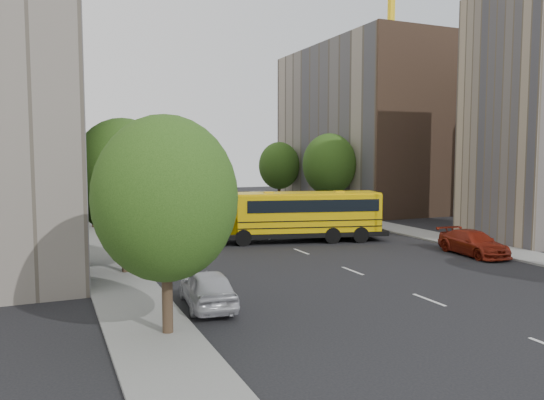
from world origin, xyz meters
TOP-DOWN VIEW (x-y plane):
  - ground at (0.00, 0.00)m, footprint 120.00×120.00m
  - sidewalk_left at (-11.50, 5.00)m, footprint 3.00×80.00m
  - sidewalk_right at (11.50, 5.00)m, footprint 3.00×80.00m
  - lane_markings at (0.00, 10.00)m, footprint 0.15×64.00m
  - building_left_redbrick at (-18.00, 28.00)m, footprint 10.00×15.00m
  - building_right_far at (18.00, 20.00)m, footprint 10.00×22.00m
  - building_right_sidewall at (18.00, 9.00)m, footprint 10.10×0.30m
  - tower_crane at (30.25, 28.00)m, footprint 28.50×1.20m
  - street_tree_0 at (-11.00, -14.00)m, footprint 4.80×4.80m
  - street_tree_1 at (-11.00, -4.00)m, footprint 5.12×5.12m
  - street_tree_2 at (-11.00, 14.00)m, footprint 4.99×4.99m
  - street_tree_4 at (11.00, 14.00)m, footprint 5.25×5.25m
  - street_tree_5 at (11.00, 26.00)m, footprint 4.86×4.86m
  - school_bus at (1.34, 1.61)m, footprint 12.76×5.77m
  - safari_truck at (5.25, 4.85)m, footprint 6.84×3.10m
  - parked_car_0 at (-8.80, -11.27)m, footprint 2.22×4.63m
  - parked_car_1 at (-8.80, 9.21)m, footprint 1.87×4.32m
  - parked_car_2 at (-9.60, 22.98)m, footprint 3.14×5.99m
  - parked_car_3 at (9.06, -7.11)m, footprint 2.49×5.23m
  - parked_car_4 at (8.80, 11.15)m, footprint 2.00×4.45m
  - parked_car_5 at (9.32, 28.11)m, footprint 1.94×4.81m

SIDE VIEW (x-z plane):
  - ground at x=0.00m, z-range 0.00..0.00m
  - lane_markings at x=0.00m, z-range 0.00..0.01m
  - sidewalk_left at x=-11.50m, z-range 0.00..0.12m
  - sidewalk_right at x=11.50m, z-range 0.00..0.12m
  - parked_car_1 at x=-8.80m, z-range 0.00..1.38m
  - parked_car_3 at x=9.06m, z-range 0.00..1.47m
  - parked_car_4 at x=8.80m, z-range 0.00..1.49m
  - parked_car_0 at x=-8.80m, z-range 0.00..1.53m
  - parked_car_5 at x=9.32m, z-range 0.00..1.55m
  - parked_car_2 at x=-9.60m, z-range 0.00..1.61m
  - safari_truck at x=5.25m, z-range 0.08..2.92m
  - school_bus at x=1.34m, z-range 0.20..3.72m
  - street_tree_0 at x=-11.00m, z-range 0.94..8.35m
  - street_tree_5 at x=11.00m, z-range 0.95..8.46m
  - street_tree_2 at x=-11.00m, z-range 0.97..8.68m
  - street_tree_1 at x=-11.00m, z-range 1.00..8.90m
  - street_tree_4 at x=11.00m, z-range 1.02..9.13m
  - building_left_redbrick at x=-18.00m, z-range 0.00..13.00m
  - building_right_far at x=18.00m, z-range 0.00..18.00m
  - building_right_sidewall at x=18.00m, z-range 0.00..18.00m
  - tower_crane at x=30.25m, z-range 6.60..42.35m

